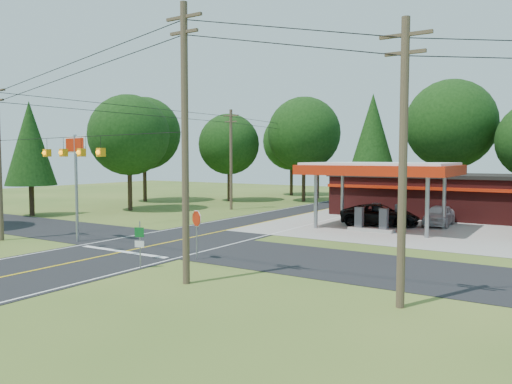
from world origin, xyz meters
The scene contains 17 objects.
ground centered at (0.00, 0.00, 0.00)m, with size 120.00×120.00×0.00m, color #3F5B20.
main_highway centered at (0.00, 0.00, 0.01)m, with size 8.00×120.00×0.02m, color black.
cross_road centered at (0.00, 0.00, 0.01)m, with size 70.00×7.00×0.02m, color black.
lane_center_yellow centered at (0.00, 0.00, 0.03)m, with size 0.15×110.00×0.00m, color yellow.
gas_canopy centered at (9.00, 13.00, 4.27)m, with size 10.60×7.40×4.88m.
convenience_store centered at (10.00, 22.98, 1.92)m, with size 16.40×7.55×3.80m.
utility_pole_near_right centered at (7.50, -7.00, 5.96)m, with size 1.80×0.30×11.50m.
utility_pole_far_left centered at (-8.00, 18.00, 5.20)m, with size 1.80×0.30×10.00m.
utility_pole_right_b centered at (16.00, -5.50, 5.20)m, with size 1.80×0.30×10.00m.
utility_pole_north centered at (-6.50, 35.00, 4.75)m, with size 0.30×0.30×9.50m.
overhead_beacons centered at (-1.00, -6.00, 6.21)m, with size 17.04×2.04×1.03m.
treeline_backdrop centered at (0.82, 24.01, 7.49)m, with size 70.27×51.59×13.30m.
suv_car centered at (8.50, 14.50, 0.82)m, with size 5.91×5.91×1.64m, color black.
sedan_car centered at (12.33, 17.00, 0.79)m, with size 4.61×4.61×1.57m, color silver.
big_stop_sign centered at (-5.00, -2.74, 4.92)m, with size 2.45×0.52×6.65m.
octagonal_stop_sign centered at (4.79, -3.01, 1.94)m, with size 0.84×0.37×2.58m.
route_sign_post centered at (3.80, -6.02, 1.34)m, with size 0.44×0.19×2.25m.
Camera 1 is at (20.99, -22.70, 5.26)m, focal length 35.00 mm.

